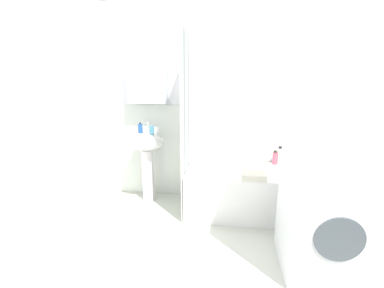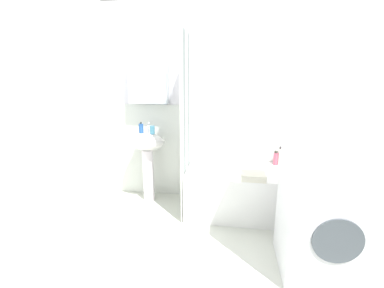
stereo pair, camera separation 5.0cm
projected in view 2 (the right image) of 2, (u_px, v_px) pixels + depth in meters
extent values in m
cube|color=silver|center=(224.00, 262.00, 2.31)|extent=(4.80, 5.60, 0.04)
cube|color=white|center=(230.00, 106.00, 3.22)|extent=(3.60, 0.05, 2.40)
cube|color=silver|center=(228.00, 154.00, 3.34)|extent=(3.60, 0.02, 1.20)
cube|color=silver|center=(148.00, 80.00, 3.20)|extent=(0.48, 0.12, 0.56)
cube|color=white|center=(65.00, 114.00, 2.56)|extent=(0.05, 1.81, 2.40)
cube|color=silver|center=(75.00, 172.00, 2.70)|extent=(0.02, 1.81, 1.20)
cylinder|color=white|center=(148.00, 175.00, 3.35)|extent=(0.14, 0.14, 0.67)
ellipsoid|color=white|center=(147.00, 142.00, 3.24)|extent=(0.44, 0.34, 0.20)
cylinder|color=silver|center=(149.00, 130.00, 3.30)|extent=(0.03, 0.03, 0.05)
cylinder|color=silver|center=(148.00, 127.00, 3.24)|extent=(0.02, 0.10, 0.02)
sphere|color=silver|center=(149.00, 123.00, 3.28)|extent=(0.03, 0.03, 0.03)
cylinder|color=#2959A5|center=(141.00, 128.00, 3.25)|extent=(0.06, 0.06, 0.11)
sphere|color=#1F2B24|center=(141.00, 123.00, 3.24)|extent=(0.02, 0.02, 0.02)
cylinder|color=teal|center=(152.00, 130.00, 3.20)|extent=(0.06, 0.06, 0.10)
cube|color=white|center=(249.00, 192.00, 3.04)|extent=(1.43, 0.69, 0.52)
cube|color=white|center=(182.00, 132.00, 2.70)|extent=(0.01, 0.14, 2.00)
cube|color=gray|center=(184.00, 129.00, 2.83)|extent=(0.01, 0.14, 2.00)
cube|color=white|center=(186.00, 127.00, 2.96)|extent=(0.01, 0.14, 2.00)
cube|color=gray|center=(188.00, 125.00, 3.09)|extent=(0.01, 0.14, 2.00)
cube|color=white|center=(190.00, 123.00, 3.22)|extent=(0.01, 0.14, 2.00)
cylinder|color=gold|center=(303.00, 161.00, 3.13)|extent=(0.04, 0.04, 0.13)
cylinder|color=black|center=(303.00, 155.00, 3.11)|extent=(0.03, 0.03, 0.02)
cylinder|color=black|center=(294.00, 157.00, 3.14)|extent=(0.05, 0.05, 0.21)
cylinder|color=black|center=(295.00, 147.00, 3.11)|extent=(0.03, 0.03, 0.02)
cylinder|color=white|center=(281.00, 157.00, 3.16)|extent=(0.06, 0.06, 0.20)
cylinder|color=black|center=(281.00, 148.00, 3.13)|extent=(0.04, 0.04, 0.02)
cylinder|color=#CA4F66|center=(276.00, 159.00, 3.16)|extent=(0.05, 0.05, 0.15)
cylinder|color=#2A2A21|center=(276.00, 152.00, 3.14)|extent=(0.04, 0.04, 0.02)
cube|color=silver|center=(253.00, 176.00, 2.74)|extent=(0.25, 0.22, 0.07)
cube|color=white|center=(322.00, 223.00, 2.10)|extent=(0.62, 0.60, 0.85)
cube|color=white|center=(337.00, 117.00, 1.89)|extent=(0.62, 0.60, 0.85)
cylinder|color=#495159|center=(338.00, 242.00, 1.80)|extent=(0.34, 0.01, 0.34)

